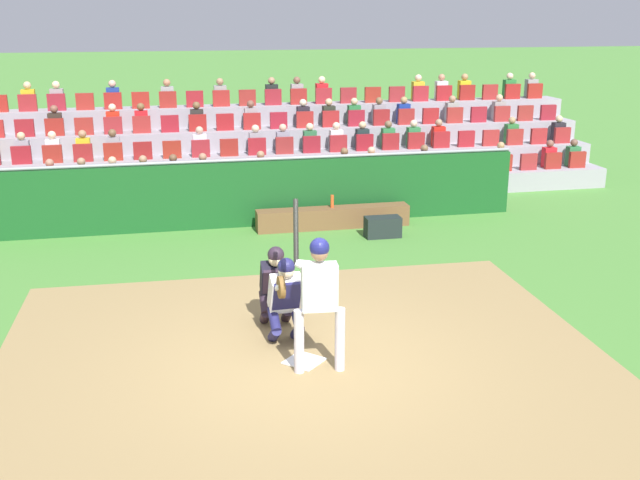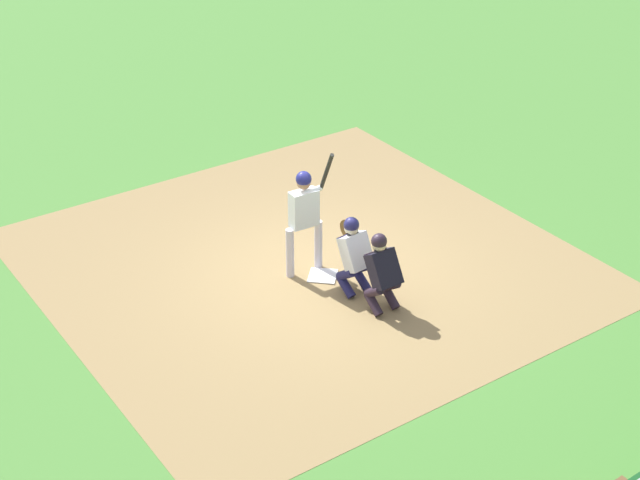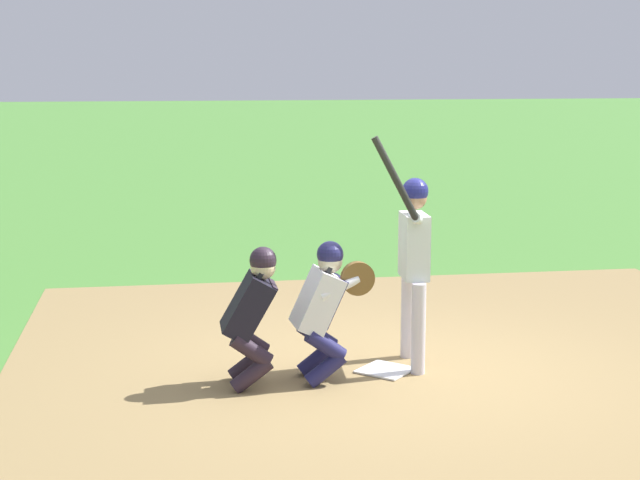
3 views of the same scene
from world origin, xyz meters
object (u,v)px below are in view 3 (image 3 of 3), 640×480
object	(u,v)px
batter_at_plate	(414,250)
home_plate_umpire	(253,310)
catcher_crouching	(324,303)
home_plate_marker	(386,370)

from	to	relation	value
batter_at_plate	home_plate_umpire	bearing A→B (deg)	-78.85
catcher_crouching	home_plate_umpire	size ratio (longest dim) A/B	1.02
home_plate_umpire	batter_at_plate	bearing A→B (deg)	101.15
catcher_crouching	home_plate_umpire	xyz separation A→B (m)	(0.03, -0.64, -0.03)
home_plate_marker	batter_at_plate	distance (m)	1.14
home_plate_marker	home_plate_umpire	xyz separation A→B (m)	(0.17, -1.25, 0.67)
home_plate_marker	home_plate_umpire	distance (m)	1.43
catcher_crouching	batter_at_plate	bearing A→B (deg)	107.04
home_plate_marker	batter_at_plate	world-z (taller)	batter_at_plate
batter_at_plate	catcher_crouching	xyz separation A→B (m)	(0.27, -0.90, -0.39)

